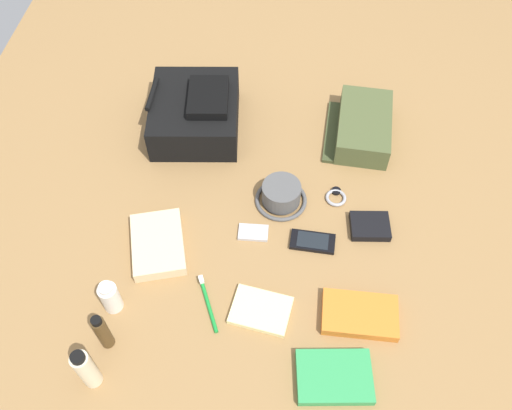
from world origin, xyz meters
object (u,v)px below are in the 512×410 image
at_px(toothbrush, 207,300).
at_px(wallet, 370,226).
at_px(bucket_hat, 281,195).
at_px(wristwatch, 336,197).
at_px(notepad, 261,310).
at_px(lotion_bottle, 86,369).
at_px(folded_towel, 158,244).
at_px(cell_phone, 313,242).
at_px(paperback_novel, 334,377).
at_px(travel_guidebook, 360,315).
at_px(cologne_bottle, 103,332).
at_px(toothpaste_tube, 110,297).
at_px(media_player, 253,232).
at_px(backpack, 196,112).
at_px(toiletry_pouch, 362,127).

height_order(toothbrush, wallet, wallet).
distance_m(bucket_hat, wristwatch, 0.17).
bearing_deg(notepad, toothbrush, 93.42).
bearing_deg(lotion_bottle, folded_towel, -11.44).
relative_size(cell_phone, notepad, 0.85).
xyz_separation_m(lotion_bottle, folded_towel, (0.38, -0.08, -0.06)).
bearing_deg(lotion_bottle, bucket_hat, -34.85).
height_order(lotion_bottle, notepad, lotion_bottle).
distance_m(bucket_hat, paperback_novel, 0.54).
bearing_deg(toothbrush, wallet, -57.02).
relative_size(travel_guidebook, notepad, 1.28).
distance_m(bucket_hat, cologne_bottle, 0.62).
bearing_deg(notepad, lotion_bottle, 129.02).
distance_m(travel_guidebook, wristwatch, 0.38).
bearing_deg(cell_phone, wallet, -67.55).
bearing_deg(cologne_bottle, wristwatch, -47.25).
xyz_separation_m(cologne_bottle, toothbrush, (0.14, -0.23, -0.06)).
distance_m(toothpaste_tube, media_player, 0.43).
height_order(toothpaste_tube, wristwatch, toothpaste_tube).
xyz_separation_m(lotion_bottle, toothbrush, (0.23, -0.24, -0.07)).
bearing_deg(media_player, folded_towel, 106.51).
bearing_deg(toothbrush, backpack, 12.18).
bearing_deg(toothbrush, toiletry_pouch, -32.15).
distance_m(travel_guidebook, toothbrush, 0.40).
xyz_separation_m(bucket_hat, notepad, (-0.36, 0.02, -0.02)).
bearing_deg(cologne_bottle, folded_towel, -13.16).
xyz_separation_m(toiletry_pouch, lotion_bottle, (-0.87, 0.64, 0.04)).
bearing_deg(cell_phone, backpack, 44.33).
bearing_deg(travel_guidebook, paperback_novel, 160.10).
height_order(toiletry_pouch, notepad, toiletry_pouch).
height_order(cologne_bottle, toothbrush, cologne_bottle).
relative_size(backpack, notepad, 2.24).
bearing_deg(notepad, toiletry_pouch, -12.50).
relative_size(backpack, paperback_novel, 1.74).
height_order(media_player, notepad, notepad).
relative_size(notepad, folded_towel, 0.75).
xyz_separation_m(backpack, wallet, (-0.34, -0.56, -0.05)).
xyz_separation_m(bucket_hat, media_player, (-0.12, 0.07, -0.02)).
bearing_deg(toiletry_pouch, folded_towel, 131.14).
xyz_separation_m(travel_guidebook, media_player, (0.22, 0.30, -0.01)).
distance_m(toiletry_pouch, folded_towel, 0.74).
xyz_separation_m(wristwatch, folded_towel, (-0.23, 0.49, 0.01)).
bearing_deg(toiletry_pouch, wallet, -176.07).
distance_m(paperback_novel, travel_guidebook, 0.18).
relative_size(cologne_bottle, wristwatch, 1.94).
bearing_deg(backpack, folded_towel, 176.66).
bearing_deg(cell_phone, toothpaste_tube, 116.28).
relative_size(lotion_bottle, wallet, 1.42).
bearing_deg(travel_guidebook, bucket_hat, 33.77).
bearing_deg(media_player, toothbrush, 156.94).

